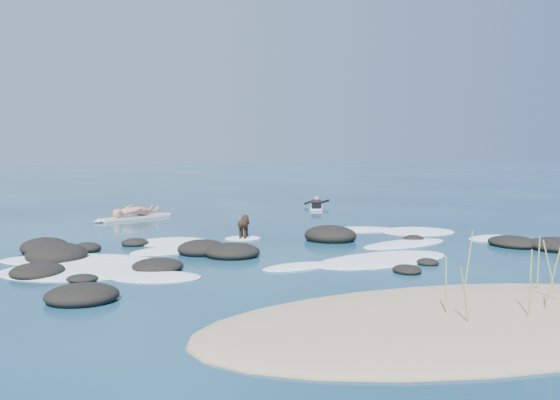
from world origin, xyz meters
name	(u,v)px	position (x,y,z in m)	size (l,w,h in m)	color
ground	(300,244)	(0.00, 0.00, 0.00)	(160.00, 160.00, 0.00)	#0A2642
sand_dune	(470,323)	(0.00, -8.20, 0.00)	(9.00, 4.40, 0.60)	#9E8966
dune_grass	(522,279)	(0.89, -8.26, 0.65)	(2.99, 1.91, 1.18)	#849749
reef_rocks	(247,251)	(-1.87, -1.28, 0.11)	(14.86, 7.18, 0.58)	black
breaking_foam	(255,252)	(-1.55, -0.90, 0.01)	(14.79, 7.55, 0.12)	white
standing_surfer_rig	(134,198)	(-4.00, 7.58, 0.79)	(3.15, 2.10, 1.99)	beige
paddling_surfer_rig	(316,205)	(3.98, 9.27, 0.16)	(1.57, 2.59, 0.46)	silver
dog	(244,223)	(-1.28, 1.41, 0.47)	(0.55, 1.08, 0.72)	black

